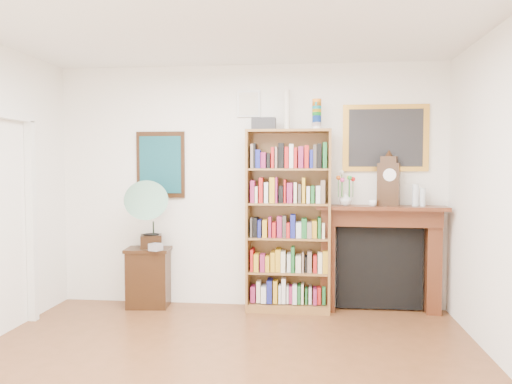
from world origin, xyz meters
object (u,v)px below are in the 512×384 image
at_px(flower_vase, 346,199).
at_px(teacup, 373,203).
at_px(bookshelf, 288,210).
at_px(cd_stack, 156,247).
at_px(side_cabinet, 148,277).
at_px(fireplace, 380,249).
at_px(bottle_left, 415,195).
at_px(mantel_clock, 389,182).
at_px(gramophone, 147,210).
at_px(bottle_right, 423,197).

xyz_separation_m(flower_vase, teacup, (0.29, -0.07, -0.04)).
xyz_separation_m(bookshelf, teacup, (0.92, -0.05, 0.09)).
bearing_deg(flower_vase, cd_stack, -174.87).
height_order(cd_stack, flower_vase, flower_vase).
relative_size(side_cabinet, cd_stack, 5.71).
distance_m(fireplace, teacup, 0.55).
bearing_deg(side_cabinet, bottle_left, -4.07).
relative_size(side_cabinet, mantel_clock, 1.25).
distance_m(gramophone, bottle_right, 3.08).
height_order(fireplace, bottle_right, bottle_right).
height_order(bookshelf, flower_vase, bookshelf).
bearing_deg(gramophone, fireplace, -12.98).
bearing_deg(teacup, cd_stack, -177.19).
relative_size(gramophone, cd_stack, 6.58).
height_order(flower_vase, bottle_right, bottle_right).
height_order(fireplace, bottle_left, bottle_left).
height_order(teacup, bottle_right, bottle_right).
relative_size(gramophone, flower_vase, 5.42).
xyz_separation_m(cd_stack, bottle_right, (2.95, 0.19, 0.57)).
xyz_separation_m(mantel_clock, bottle_right, (0.36, -0.04, -0.16)).
bearing_deg(bookshelf, cd_stack, -172.63).
xyz_separation_m(side_cabinet, mantel_clock, (2.73, 0.08, 1.12)).
relative_size(mantel_clock, teacup, 6.08).
relative_size(mantel_clock, bottle_left, 2.28).
relative_size(bookshelf, side_cabinet, 3.43).
xyz_separation_m(fireplace, mantel_clock, (0.08, -0.02, 0.75)).
bearing_deg(fireplace, bottle_right, -4.61).
xyz_separation_m(side_cabinet, fireplace, (2.65, 0.10, 0.36)).
height_order(bottle_left, bottle_right, bottle_left).
relative_size(bookshelf, gramophone, 2.97).
distance_m(side_cabinet, flower_vase, 2.44).
height_order(fireplace, flower_vase, flower_vase).
height_order(flower_vase, bottle_left, bottle_left).
relative_size(fireplace, cd_stack, 11.91).
distance_m(cd_stack, flower_vase, 2.19).
height_order(flower_vase, teacup, flower_vase).
xyz_separation_m(teacup, bottle_right, (0.55, 0.08, 0.06)).
bearing_deg(flower_vase, bookshelf, -177.95).
xyz_separation_m(side_cabinet, bottle_right, (3.09, 0.04, 0.95)).
distance_m(bookshelf, fireplace, 1.12).
distance_m(cd_stack, bottle_right, 3.01).
bearing_deg(bookshelf, side_cabinet, -178.55).
distance_m(flower_vase, bottle_left, 0.76).
relative_size(cd_stack, bottle_right, 0.60).
bearing_deg(gramophone, side_cabinet, 87.08).
bearing_deg(cd_stack, bottle_left, 4.11).
relative_size(flower_vase, bottle_right, 0.73).
xyz_separation_m(side_cabinet, flower_vase, (2.25, 0.04, 0.93)).
height_order(fireplace, cd_stack, fireplace).
distance_m(side_cabinet, bottle_left, 3.17).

